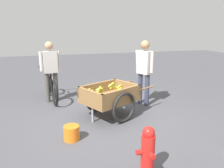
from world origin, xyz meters
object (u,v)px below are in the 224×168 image
object	(u,v)px
vendor_person	(144,67)
fire_hydrant	(148,151)
plastic_bucket	(72,133)
cyclist_person	(50,67)
fruit_cart	(110,97)
bicycle	(51,87)

from	to	relation	value
vendor_person	fire_hydrant	world-z (taller)	vendor_person
plastic_bucket	cyclist_person	bearing A→B (deg)	-83.99
fire_hydrant	fruit_cart	bearing A→B (deg)	-92.14
vendor_person	fire_hydrant	xyz separation A→B (m)	(1.10, 2.52, -0.62)
bicycle	cyclist_person	size ratio (longest dim) A/B	1.06
fruit_cart	bicycle	size ratio (longest dim) A/B	1.10
bicycle	plastic_bucket	bearing A→B (deg)	96.12
vendor_person	plastic_bucket	size ratio (longest dim) A/B	5.86
cyclist_person	plastic_bucket	xyz separation A→B (m)	(-0.23, 2.22, -0.80)
fruit_cart	vendor_person	world-z (taller)	vendor_person
fruit_cart	cyclist_person	world-z (taller)	cyclist_person
fruit_cart	cyclist_person	size ratio (longest dim) A/B	1.17
vendor_person	bicycle	xyz separation A→B (m)	(2.20, -1.05, -0.60)
cyclist_person	fire_hydrant	bearing A→B (deg)	107.49
fruit_cart	bicycle	world-z (taller)	bicycle
vendor_person	plastic_bucket	world-z (taller)	vendor_person
bicycle	plastic_bucket	size ratio (longest dim) A/B	6.10
fruit_cart	vendor_person	xyz separation A→B (m)	(-1.03, -0.50, 0.51)
bicycle	cyclist_person	distance (m)	0.59
vendor_person	plastic_bucket	bearing A→B (deg)	34.15
cyclist_person	plastic_bucket	world-z (taller)	cyclist_person
fruit_cart	vendor_person	distance (m)	1.25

